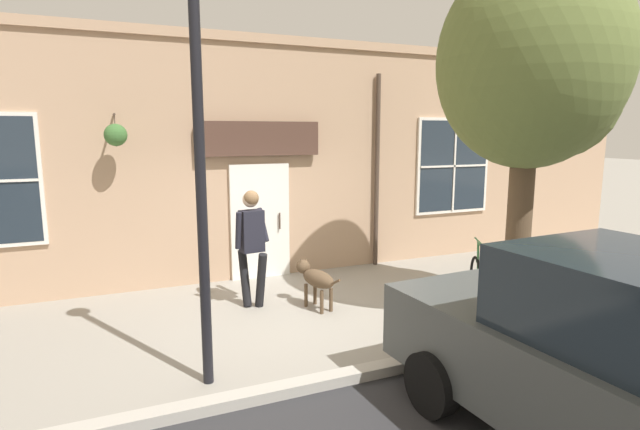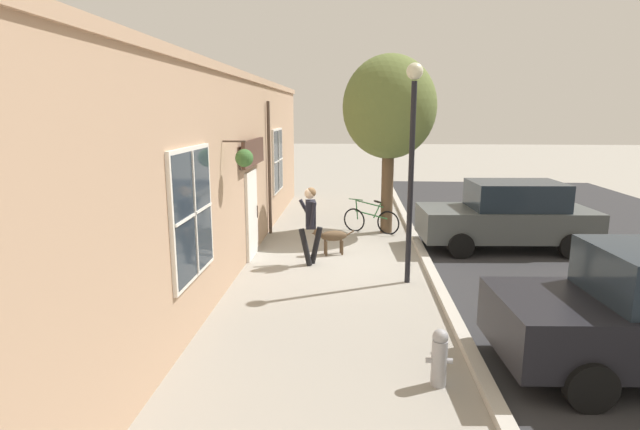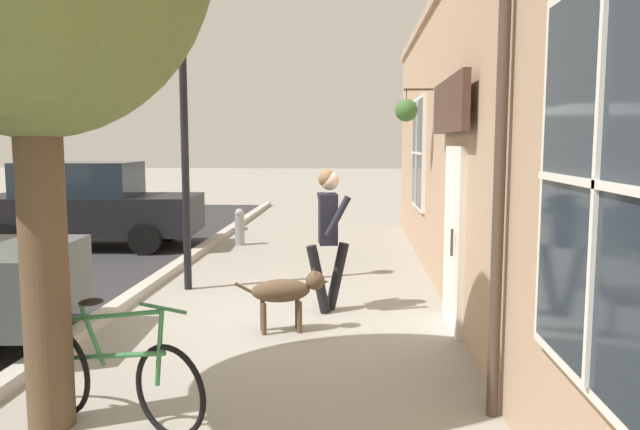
% 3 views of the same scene
% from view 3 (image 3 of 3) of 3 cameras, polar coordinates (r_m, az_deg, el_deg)
% --- Properties ---
extents(ground_plane, '(90.00, 90.00, 0.00)m').
position_cam_3_polar(ground_plane, '(7.59, -4.73, -9.76)').
color(ground_plane, gray).
extents(storefront_facade, '(0.95, 18.00, 4.35)m').
position_cam_3_polar(storefront_facade, '(7.33, 13.67, 6.81)').
color(storefront_facade, tan).
rests_on(storefront_facade, ground_plane).
extents(pedestrian_walking, '(0.57, 0.55, 1.81)m').
position_cam_3_polar(pedestrian_walking, '(7.82, 0.75, -0.96)').
color(pedestrian_walking, black).
rests_on(pedestrian_walking, ground_plane).
extents(dog_on_leash, '(1.06, 0.44, 0.71)m').
position_cam_3_polar(dog_on_leash, '(7.12, -3.06, -6.91)').
color(dog_on_leash, brown).
rests_on(dog_on_leash, ground_plane).
extents(leaning_bicycle, '(1.62, 0.72, 1.00)m').
position_cam_3_polar(leaning_bicycle, '(5.15, -18.40, -13.71)').
color(leaning_bicycle, black).
rests_on(leaning_bicycle, ground_plane).
extents(parked_car_nearest_curb, '(4.39, 2.12, 1.75)m').
position_cam_3_polar(parked_car_nearest_curb, '(13.56, -20.42, 0.88)').
color(parked_car_nearest_curb, black).
rests_on(parked_car_nearest_curb, ground_plane).
extents(street_lamp, '(0.32, 0.32, 4.40)m').
position_cam_3_polar(street_lamp, '(9.20, -12.39, 11.29)').
color(street_lamp, black).
rests_on(street_lamp, ground_plane).
extents(fire_hydrant, '(0.34, 0.20, 0.77)m').
position_cam_3_polar(fire_hydrant, '(13.19, -7.36, -1.02)').
color(fire_hydrant, '#99999E').
rests_on(fire_hydrant, ground_plane).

